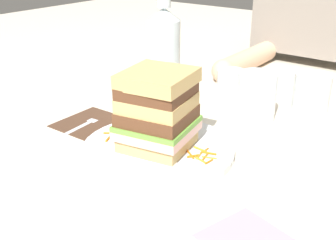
% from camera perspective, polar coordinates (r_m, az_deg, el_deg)
% --- Properties ---
extents(ground_plane, '(3.00, 3.00, 0.00)m').
position_cam_1_polar(ground_plane, '(0.77, -1.44, -3.73)').
color(ground_plane, beige).
extents(main_plate, '(0.27, 0.27, 0.01)m').
position_cam_1_polar(main_plate, '(0.74, -1.41, -4.08)').
color(main_plate, white).
rests_on(main_plate, ground_plane).
extents(sandwich, '(0.14, 0.14, 0.14)m').
position_cam_1_polar(sandwich, '(0.71, -1.45, 1.25)').
color(sandwich, tan).
rests_on(sandwich, main_plate).
extents(carrot_shred_0, '(0.00, 0.02, 0.00)m').
position_cam_1_polar(carrot_shred_0, '(0.76, -6.02, -2.73)').
color(carrot_shred_0, orange).
rests_on(carrot_shred_0, main_plate).
extents(carrot_shred_1, '(0.02, 0.03, 0.00)m').
position_cam_1_polar(carrot_shred_1, '(0.79, -5.87, -1.84)').
color(carrot_shred_1, orange).
rests_on(carrot_shred_1, main_plate).
extents(carrot_shred_2, '(0.02, 0.03, 0.00)m').
position_cam_1_polar(carrot_shred_2, '(0.77, -8.01, -2.35)').
color(carrot_shred_2, orange).
rests_on(carrot_shred_2, main_plate).
extents(carrot_shred_3, '(0.02, 0.02, 0.00)m').
position_cam_1_polar(carrot_shred_3, '(0.76, -7.06, -2.63)').
color(carrot_shred_3, orange).
rests_on(carrot_shred_3, main_plate).
extents(carrot_shred_4, '(0.03, 0.02, 0.00)m').
position_cam_1_polar(carrot_shred_4, '(0.79, -7.58, -1.80)').
color(carrot_shred_4, orange).
rests_on(carrot_shred_4, main_plate).
extents(carrot_shred_5, '(0.02, 0.01, 0.00)m').
position_cam_1_polar(carrot_shred_5, '(0.70, 5.46, -5.26)').
color(carrot_shred_5, orange).
rests_on(carrot_shred_5, main_plate).
extents(carrot_shred_6, '(0.01, 0.02, 0.00)m').
position_cam_1_polar(carrot_shred_6, '(0.69, 5.61, -5.67)').
color(carrot_shred_6, orange).
rests_on(carrot_shred_6, main_plate).
extents(carrot_shred_7, '(0.03, 0.01, 0.00)m').
position_cam_1_polar(carrot_shred_7, '(0.72, 5.58, -4.51)').
color(carrot_shred_7, orange).
rests_on(carrot_shred_7, main_plate).
extents(carrot_shred_8, '(0.03, 0.01, 0.00)m').
position_cam_1_polar(carrot_shred_8, '(0.69, 4.46, -5.45)').
color(carrot_shred_8, orange).
rests_on(carrot_shred_8, main_plate).
extents(carrot_shred_9, '(0.00, 0.02, 0.00)m').
position_cam_1_polar(carrot_shred_9, '(0.72, 4.99, -4.19)').
color(carrot_shred_9, orange).
rests_on(carrot_shred_9, main_plate).
extents(carrot_shred_10, '(0.03, 0.01, 0.00)m').
position_cam_1_polar(carrot_shred_10, '(0.73, 4.39, -3.99)').
color(carrot_shred_10, orange).
rests_on(carrot_shred_10, main_plate).
extents(carrot_shred_11, '(0.01, 0.02, 0.00)m').
position_cam_1_polar(carrot_shred_11, '(0.70, 3.43, -4.92)').
color(carrot_shred_11, orange).
rests_on(carrot_shred_11, main_plate).
extents(carrot_shred_12, '(0.01, 0.03, 0.00)m').
position_cam_1_polar(carrot_shred_12, '(0.71, 4.28, -4.78)').
color(carrot_shred_12, orange).
rests_on(carrot_shred_12, main_plate).
extents(carrot_shred_13, '(0.03, 0.02, 0.00)m').
position_cam_1_polar(carrot_shred_13, '(0.71, 3.05, -4.67)').
color(carrot_shred_13, orange).
rests_on(carrot_shred_13, main_plate).
extents(carrot_shred_14, '(0.01, 0.03, 0.00)m').
position_cam_1_polar(carrot_shred_14, '(0.70, 4.93, -5.08)').
color(carrot_shred_14, orange).
rests_on(carrot_shred_14, main_plate).
extents(napkin_dark, '(0.11, 0.13, 0.00)m').
position_cam_1_polar(napkin_dark, '(0.88, -10.59, -0.25)').
color(napkin_dark, '#4C3323').
rests_on(napkin_dark, ground_plane).
extents(fork, '(0.03, 0.17, 0.00)m').
position_cam_1_polar(fork, '(0.86, -11.60, -0.57)').
color(fork, silver).
rests_on(fork, napkin_dark).
extents(knife, '(0.03, 0.20, 0.00)m').
position_cam_1_polar(knife, '(0.67, 10.30, -8.59)').
color(knife, silver).
rests_on(knife, ground_plane).
extents(juice_glass, '(0.08, 0.08, 0.10)m').
position_cam_1_polar(juice_glass, '(0.88, 11.92, 2.81)').
color(juice_glass, white).
rests_on(juice_glass, ground_plane).
extents(water_bottle, '(0.07, 0.07, 0.25)m').
position_cam_1_polar(water_bottle, '(0.98, -0.54, 9.26)').
color(water_bottle, silver).
rests_on(water_bottle, ground_plane).
extents(empty_tumbler_0, '(0.06, 0.06, 0.08)m').
position_cam_1_polar(empty_tumbler_0, '(0.95, 8.23, 4.42)').
color(empty_tumbler_0, silver).
rests_on(empty_tumbler_0, ground_plane).
extents(empty_tumbler_1, '(0.08, 0.08, 0.09)m').
position_cam_1_polar(empty_tumbler_1, '(0.94, 18.94, 3.31)').
color(empty_tumbler_1, silver).
rests_on(empty_tumbler_1, ground_plane).
extents(napkin_pink, '(0.12, 0.12, 0.00)m').
position_cam_1_polar(napkin_pink, '(0.56, 10.55, -15.65)').
color(napkin_pink, pink).
rests_on(napkin_pink, ground_plane).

